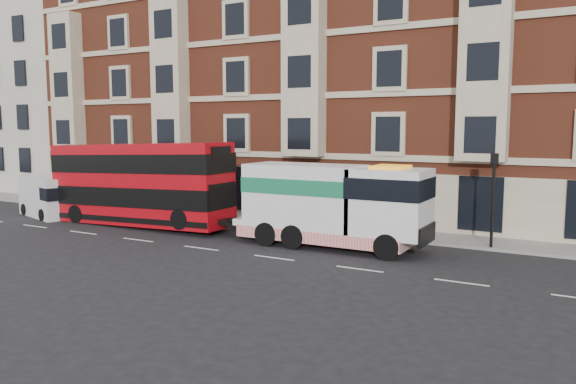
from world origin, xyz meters
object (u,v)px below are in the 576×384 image
object	(u,v)px
tow_truck	(330,204)
pedestrian	(198,204)
double_decker_bus	(139,182)
box_van	(48,197)

from	to	relation	value
tow_truck	pedestrian	size ratio (longest dim) A/B	6.28
double_decker_bus	box_van	size ratio (longest dim) A/B	2.24
tow_truck	pedestrian	distance (m)	11.34
box_van	pedestrian	world-z (taller)	box_van
double_decker_bus	tow_truck	size ratio (longest dim) A/B	1.25
double_decker_bus	box_van	bearing A→B (deg)	-177.27
tow_truck	double_decker_bus	bearing A→B (deg)	-180.00
double_decker_bus	tow_truck	xyz separation A→B (m)	(12.06, 0.00, -0.44)
tow_truck	box_van	size ratio (longest dim) A/B	1.79
double_decker_bus	pedestrian	world-z (taller)	double_decker_bus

